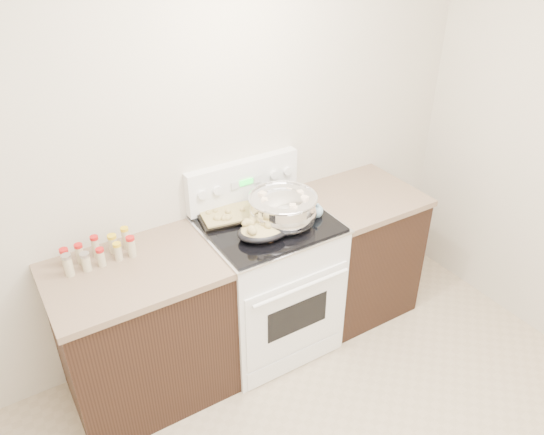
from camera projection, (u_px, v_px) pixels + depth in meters
room_shell at (412, 252)px, 1.58m from camera, size 4.10×3.60×2.75m
counter_left at (144, 332)px, 3.05m from camera, size 0.93×0.67×0.92m
counter_right at (355, 250)px, 3.75m from camera, size 0.73×0.67×0.92m
kitchen_range at (268, 281)px, 3.40m from camera, size 0.78×0.73×1.22m
mixing_bowl at (283, 210)px, 3.10m from camera, size 0.42×0.42×0.24m
roasting_pan at (263, 230)px, 3.00m from camera, size 0.34×0.25×0.12m
baking_sheet at (228, 216)px, 3.19m from camera, size 0.39×0.30×0.06m
wooden_spoon at (269, 235)px, 3.02m from camera, size 0.13×0.23×0.04m
blue_ladle at (315, 210)px, 3.21m from camera, size 0.10×0.29×0.11m
spice_jars at (99, 252)px, 2.83m from camera, size 0.38×0.15×0.13m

